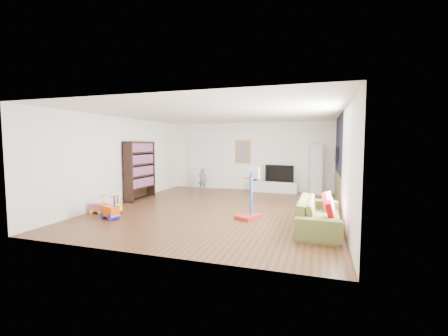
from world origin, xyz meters
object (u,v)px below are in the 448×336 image
(media_console, at_px, (274,187))
(bookshelf, at_px, (140,171))
(basketball_hoop, at_px, (248,193))
(sofa, at_px, (319,214))

(media_console, distance_m, bookshelf, 5.03)
(basketball_hoop, bearing_deg, media_console, 112.38)
(sofa, relative_size, basketball_hoop, 1.74)
(sofa, xyz_separation_m, basketball_hoop, (-1.70, 0.34, 0.32))
(media_console, xyz_separation_m, bookshelf, (-4.07, -2.86, 0.76))
(media_console, relative_size, bookshelf, 0.92)
(bookshelf, distance_m, sofa, 6.05)
(media_console, height_order, sofa, sofa)
(media_console, distance_m, sofa, 4.96)
(sofa, distance_m, basketball_hoop, 1.76)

